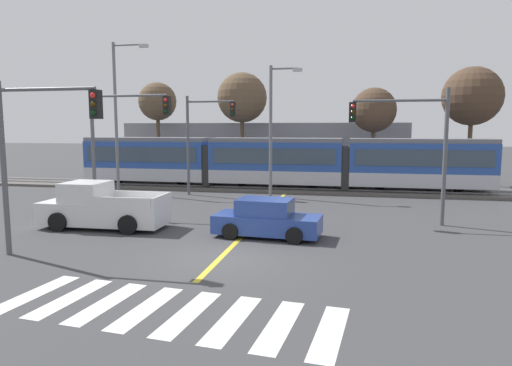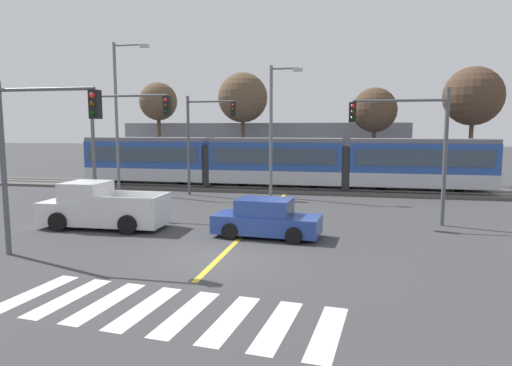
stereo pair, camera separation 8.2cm
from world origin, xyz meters
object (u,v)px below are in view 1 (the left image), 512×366
street_lamp_centre (274,123)px  bare_tree_far_east (472,97)px  traffic_light_mid_left (118,130)px  traffic_light_far_left (203,130)px  bare_tree_west (242,98)px  sedan_crossing (267,219)px  pickup_truck (101,208)px  light_rail_tram (276,161)px  bare_tree_far_west (158,102)px  traffic_light_near_left (35,140)px  traffic_light_mid_right (411,135)px  street_lamp_west (119,109)px  bare_tree_east (374,111)px

street_lamp_centre → bare_tree_far_east: (13.45, 9.03, 2.03)m
traffic_light_mid_left → traffic_light_far_left: size_ratio=1.00×
bare_tree_west → street_lamp_centre: bearing=-63.7°
sedan_crossing → street_lamp_centre: 11.24m
pickup_truck → traffic_light_mid_left: traffic_light_mid_left is taller
light_rail_tram → bare_tree_far_east: (13.82, 5.80, 4.57)m
sedan_crossing → bare_tree_far_west: bearing=124.1°
pickup_truck → bare_tree_west: size_ratio=0.63×
light_rail_tram → traffic_light_near_left: traffic_light_near_left is taller
light_rail_tram → bare_tree_far_west: bearing=153.6°
sedan_crossing → traffic_light_far_left: bearing=120.3°
traffic_light_far_left → traffic_light_mid_right: 13.51m
light_rail_tram → bare_tree_far_west: 13.15m
traffic_light_far_left → street_lamp_west: (-5.84, 0.10, 1.39)m
bare_tree_east → light_rail_tram: bearing=-150.1°
bare_tree_far_west → bare_tree_east: 17.87m
light_rail_tram → pickup_truck: light_rail_tram is taller
traffic_light_mid_right → bare_tree_far_west: bearing=140.4°
traffic_light_mid_left → bare_tree_far_east: bearing=39.0°
sedan_crossing → traffic_light_far_left: traffic_light_far_left is taller
traffic_light_far_left → bare_tree_far_east: 20.32m
traffic_light_far_left → traffic_light_mid_right: size_ratio=1.05×
light_rail_tram → sedan_crossing: 13.87m
street_lamp_west → bare_tree_far_west: size_ratio=1.21×
bare_tree_far_east → bare_tree_east: bearing=-164.6°
traffic_light_mid_left → street_lamp_centre: size_ratio=0.78×
traffic_light_far_left → bare_tree_far_west: size_ratio=0.78×
bare_tree_east → pickup_truck: bearing=-124.9°
traffic_light_far_left → street_lamp_west: 6.01m
traffic_light_far_left → pickup_truck: bearing=-97.4°
bare_tree_west → bare_tree_east: (10.16, -0.73, -1.09)m
traffic_light_mid_left → bare_tree_west: size_ratio=0.73×
traffic_light_mid_left → street_lamp_centre: bearing=47.5°
street_lamp_centre → street_lamp_west: bearing=-179.5°
street_lamp_centre → bare_tree_west: bearing=116.3°
street_lamp_centre → bare_tree_east: bearing=48.3°
sedan_crossing → pickup_truck: pickup_truck is taller
traffic_light_near_left → street_lamp_west: 15.59m
traffic_light_mid_left → bare_tree_east: size_ratio=0.87×
pickup_truck → traffic_light_far_left: bearing=82.6°
street_lamp_west → bare_tree_far_west: 8.95m
pickup_truck → bare_tree_east: (12.10, 17.35, 4.73)m
traffic_light_near_left → street_lamp_west: (-4.94, 14.70, 1.61)m
light_rail_tram → bare_tree_far_east: size_ratio=3.17×
street_lamp_west → traffic_light_mid_right: bearing=-20.9°
traffic_light_near_left → bare_tree_east: bare_tree_east is taller
bare_tree_east → bare_tree_far_east: (7.15, 1.96, 1.05)m
sedan_crossing → bare_tree_west: bare_tree_west is taller
street_lamp_centre → bare_tree_far_west: bearing=142.7°
street_lamp_west → street_lamp_centre: 10.37m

